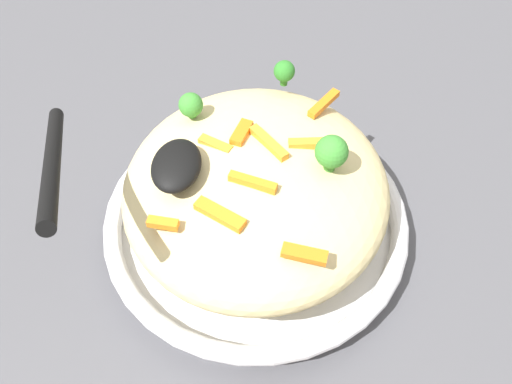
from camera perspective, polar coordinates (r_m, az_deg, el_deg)
ground_plane at (r=0.55m, az=-0.00°, el=-4.40°), size 2.40×2.40×0.00m
serving_bowl at (r=0.53m, az=-0.00°, el=-3.19°), size 0.29×0.29×0.04m
pasta_mound at (r=0.49m, az=-0.00°, el=0.40°), size 0.24×0.23×0.08m
carrot_piece_0 at (r=0.47m, az=5.36°, el=5.00°), size 0.01×0.03×0.01m
carrot_piece_1 at (r=0.51m, az=6.99°, el=9.05°), size 0.04×0.03×0.01m
carrot_piece_2 at (r=0.47m, az=-1.50°, el=6.09°), size 0.03×0.02×0.01m
carrot_piece_3 at (r=0.43m, az=-3.74°, el=-2.30°), size 0.03×0.04×0.01m
carrot_piece_4 at (r=0.47m, az=-4.20°, el=4.91°), size 0.02×0.03×0.01m
carrot_piece_5 at (r=0.41m, az=5.01°, el=-6.38°), size 0.02×0.04×0.01m
carrot_piece_6 at (r=0.47m, az=1.31°, el=5.06°), size 0.04×0.04×0.01m
carrot_piece_7 at (r=0.43m, az=-9.57°, el=-3.18°), size 0.01×0.02×0.01m
carrot_piece_8 at (r=0.44m, az=-0.86°, el=1.03°), size 0.02×0.04×0.01m
broccoli_floret_0 at (r=0.45m, az=7.77°, el=3.85°), size 0.03×0.03×0.03m
broccoli_floret_1 at (r=0.50m, az=-6.72°, el=8.87°), size 0.02×0.02×0.02m
broccoli_floret_2 at (r=0.52m, az=2.93°, el=12.28°), size 0.02×0.02×0.03m
serving_spoon at (r=0.43m, az=-12.87°, el=2.88°), size 0.17×0.14×0.08m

